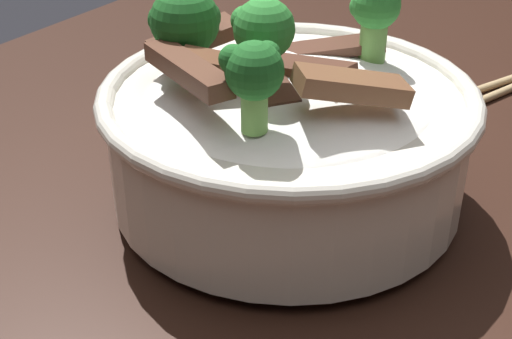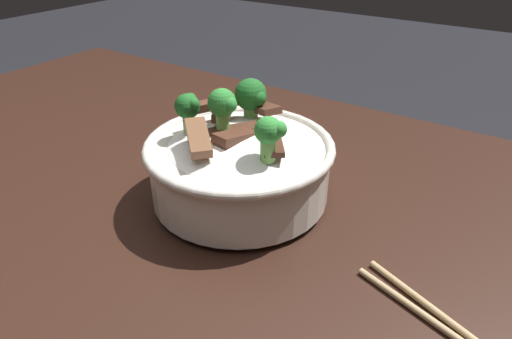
# 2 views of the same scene
# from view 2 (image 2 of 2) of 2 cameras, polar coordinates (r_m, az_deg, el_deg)

# --- Properties ---
(dining_table) EXTENTS (1.34, 0.91, 0.77)m
(dining_table) POSITION_cam_2_polar(r_m,az_deg,el_deg) (0.65, -12.01, -9.69)
(dining_table) COLOR black
(dining_table) RESTS_ON ground
(rice_bowl) EXTENTS (0.24, 0.24, 0.15)m
(rice_bowl) POSITION_cam_2_polar(r_m,az_deg,el_deg) (0.56, -2.13, 1.23)
(rice_bowl) COLOR silver
(rice_bowl) RESTS_ON dining_table
(chopsticks_pair) EXTENTS (0.20, 0.09, 0.01)m
(chopsticks_pair) POSITION_cam_2_polar(r_m,az_deg,el_deg) (0.46, 24.14, -18.51)
(chopsticks_pair) COLOR tan
(chopsticks_pair) RESTS_ON dining_table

